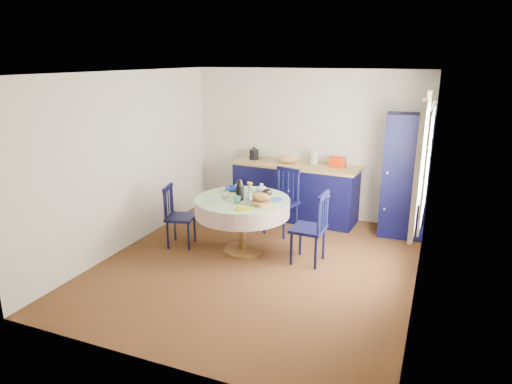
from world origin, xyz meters
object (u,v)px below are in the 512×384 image
mug_a (225,194)px  pantry_cabinet (405,176)px  kitchen_counter (295,191)px  chair_far (282,201)px  dining_table (243,207)px  chair_left (178,216)px  chair_right (311,227)px  mug_c (267,194)px  mug_d (238,188)px  mug_b (237,200)px  cobalt_bowl (234,189)px

mug_a → pantry_cabinet: bearing=35.4°
kitchen_counter → chair_far: bearing=-85.2°
dining_table → mug_a: size_ratio=10.48×
chair_left → chair_far: bearing=-63.0°
chair_right → mug_c: 0.79m
mug_d → chair_right: bearing=-13.4°
mug_b → mug_d: size_ratio=0.99×
kitchen_counter → pantry_cabinet: 1.82m
pantry_cabinet → mug_d: 2.53m
chair_left → chair_right: chair_right is taller
pantry_cabinet → dining_table: size_ratio=1.43×
chair_far → cobalt_bowl: 0.90m
kitchen_counter → chair_far: 0.71m
chair_right → mug_c: size_ratio=7.41×
chair_right → mug_b: bearing=-73.7°
chair_far → mug_d: 0.85m
mug_c → cobalt_bowl: size_ratio=0.56×
mug_d → chair_far: bearing=53.6°
pantry_cabinet → cobalt_bowl: (-2.27, -1.27, -0.12)m
mug_a → mug_b: bearing=-30.0°
dining_table → mug_c: bearing=35.3°
dining_table → chair_left: bearing=-173.1°
kitchen_counter → mug_c: kitchen_counter is taller
chair_far → chair_right: size_ratio=1.03×
kitchen_counter → chair_right: kitchen_counter is taller
kitchen_counter → chair_left: (-1.22, -1.78, -0.03)m
chair_right → mug_b: size_ratio=9.71×
dining_table → chair_left: (-0.98, -0.12, -0.22)m
mug_c → mug_d: 0.51m
chair_left → mug_d: chair_left is taller
pantry_cabinet → chair_left: bearing=-154.7°
chair_left → mug_d: size_ratio=8.75×
kitchen_counter → chair_left: bearing=-120.7°
dining_table → chair_left: size_ratio=1.45×
chair_left → mug_a: (0.73, 0.07, 0.39)m
kitchen_counter → mug_b: size_ratio=21.29×
pantry_cabinet → mug_a: bearing=-148.5°
pantry_cabinet → mug_a: size_ratio=15.00×
kitchen_counter → chair_left: kitchen_counter is taller
chair_left → mug_d: bearing=-74.1°
chair_right → mug_c: (-0.69, 0.16, 0.35)m
mug_b → cobalt_bowl: (-0.28, 0.48, -0.02)m
chair_right → mug_d: 1.27m
dining_table → cobalt_bowl: (-0.27, 0.28, 0.15)m
chair_left → cobalt_bowl: (0.71, 0.40, 0.37)m
mug_a → mug_d: mug_a is taller
chair_left → chair_right: 1.97m
dining_table → chair_right: (0.98, 0.04, -0.17)m
chair_left → mug_a: bearing=-98.6°
mug_a → mug_c: size_ratio=0.94×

